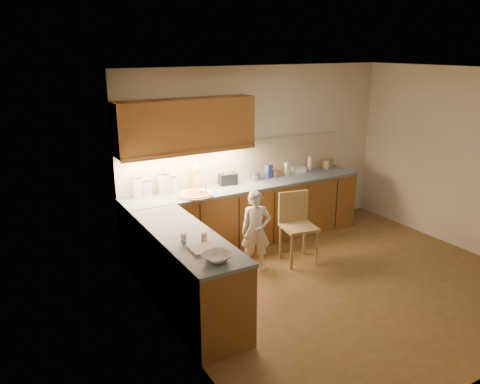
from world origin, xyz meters
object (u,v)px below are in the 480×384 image
Objects in this scene: oil_jug at (196,178)px; wooden_chair at (297,222)px; pizza_on_board at (196,194)px; child at (256,231)px; toaster at (228,179)px.

wooden_chair is at bearing -46.17° from oil_jug.
pizza_on_board is 1.39× the size of oil_jug.
child is 1.21m from oil_jug.
toaster reaches higher than wooden_chair.
toaster reaches higher than child.
wooden_chair is 1.21m from toaster.
oil_jug is 1.21× the size of toaster.
child is 3.18× the size of oil_jug.
pizza_on_board reaches higher than child.
oil_jug is at bearing 134.08° from child.
oil_jug is 0.49m from toaster.
pizza_on_board is at bearing -149.11° from toaster.
child is 1.12× the size of wooden_chair.
pizza_on_board is 0.49× the size of wooden_chair.
oil_jug is (-1.01, 1.05, 0.52)m from wooden_chair.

